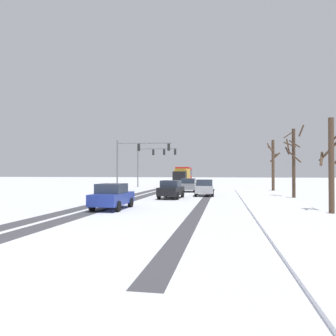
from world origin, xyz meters
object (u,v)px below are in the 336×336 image
Objects in this scene: car_grey_lead at (189,185)px; bare_tree_sidewalk_near at (332,161)px; car_blue_fourth at (112,196)px; car_black_third at (171,189)px; bare_tree_sidewalk_far at (273,163)px; car_silver_second at (205,188)px; bus_oncoming at (184,174)px; box_truck_delivery at (182,177)px; traffic_signal_far_left at (153,157)px; bare_tree_sidewalk_mid at (293,159)px; traffic_signal_near_left at (136,154)px.

bare_tree_sidewalk_near is at bearing -61.56° from car_grey_lead.
car_blue_fourth is (-2.81, -19.09, 0.00)m from car_grey_lead.
bare_tree_sidewalk_far reaches higher than car_black_third.
car_silver_second and car_blue_fourth have the same top height.
car_silver_second is at bearing 122.53° from bare_tree_sidewalk_near.
bus_oncoming is 8.33m from box_truck_delivery.
traffic_signal_far_left is 18.38m from bare_tree_sidewalk_far.
bare_tree_sidewalk_far is (8.22, 10.91, 2.72)m from car_silver_second.
bare_tree_sidewalk_mid is at bearing 14.25° from car_black_third.
traffic_signal_far_left is 25.03m from bare_tree_sidewalk_mid.
car_grey_lead is 6.82m from car_silver_second.
car_silver_second and car_black_third have the same top height.
bus_oncoming is (-0.76, 43.86, 1.18)m from car_blue_fourth.
car_grey_lead is 11.74m from bare_tree_sidewalk_far.
traffic_signal_far_left is 1.57× the size of car_silver_second.
traffic_signal_near_left is 1.70× the size of car_black_third.
car_grey_lead is at bearing -8.23° from traffic_signal_near_left.
car_black_third is at bearing 140.94° from bare_tree_sidewalk_near.
traffic_signal_near_left is 12.40m from car_silver_second.
traffic_signal_far_left is 0.99× the size of bare_tree_sidewalk_far.
car_silver_second is 4.67m from car_black_third.
traffic_signal_near_left is at bearing -104.08° from box_truck_delivery.
traffic_signal_near_left is (-0.11, -9.68, -0.12)m from traffic_signal_far_left.
bare_tree_sidewalk_far is at bearing 53.10° from car_black_third.
box_truck_delivery is at bearing 100.27° from car_grey_lead.
bus_oncoming is (3.29, 23.77, -2.70)m from traffic_signal_near_left.
car_blue_fourth is at bearing -78.59° from traffic_signal_near_left.
car_grey_lead is 21.57m from bare_tree_sidewalk_near.
bus_oncoming is at bearing 100.63° from car_silver_second.
bare_tree_sidewalk_far is (-0.04, 11.85, -0.05)m from bare_tree_sidewalk_mid.
traffic_signal_far_left is at bearing 119.88° from bare_tree_sidewalk_near.
bare_tree_sidewalk_mid is (10.55, -7.37, 2.77)m from car_grey_lead.
car_grey_lead is 1.00× the size of car_blue_fourth.
bare_tree_sidewalk_far is (0.28, 23.36, 0.56)m from bare_tree_sidewalk_near.
bare_tree_sidewalk_mid is (14.12, -32.14, 1.59)m from bus_oncoming.
bare_tree_sidewalk_near is at bearing -57.47° from car_silver_second.
car_silver_second is at bearing 53.43° from car_black_third.
bus_oncoming is at bearing 82.12° from traffic_signal_near_left.
traffic_signal_far_left is 0.98× the size of bare_tree_sidewalk_mid.
bus_oncoming is (-3.07, 34.94, 1.18)m from car_black_third.
bare_tree_sidewalk_near reaches higher than car_blue_fourth.
box_truck_delivery is (-2.48, 26.64, 0.82)m from car_black_third.
traffic_signal_far_left is 13.25m from car_grey_lead.
bus_oncoming is 1.50× the size of box_truck_delivery.
car_grey_lead is 0.99× the size of car_silver_second.
bare_tree_sidewalk_far is at bearing 60.54° from car_blue_fourth.
bare_tree_sidewalk_far is at bearing 23.12° from car_grey_lead.
traffic_signal_far_left reaches higher than car_blue_fourth.
traffic_signal_near_left is 1.13× the size of bare_tree_sidewalk_near.
car_black_third is 0.64× the size of bare_tree_sidewalk_far.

